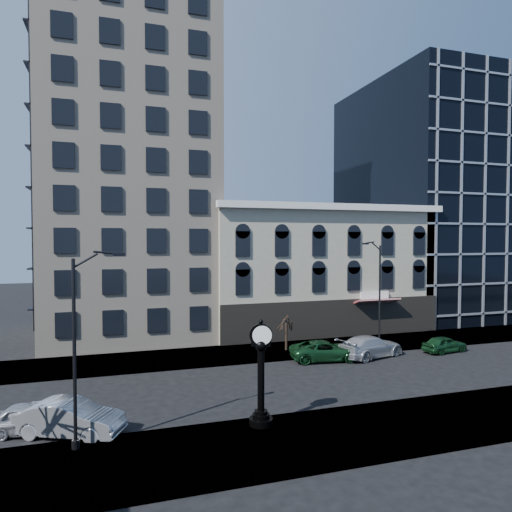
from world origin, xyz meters
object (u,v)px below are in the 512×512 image
object	(u,v)px
car_near_a	(34,418)
car_near_b	(70,418)
street_lamp_near	(89,296)
street_clock	(261,377)

from	to	relation	value
car_near_a	car_near_b	size ratio (longest dim) A/B	0.84
car_near_a	street_lamp_near	bearing A→B (deg)	-121.38
street_clock	car_near_b	xyz separation A→B (m)	(-8.81, 1.78, -1.63)
street_clock	street_lamp_near	world-z (taller)	street_lamp_near
street_clock	car_near_a	distance (m)	10.91
street_lamp_near	car_near_a	xyz separation A→B (m)	(-2.64, 2.45, -5.97)
street_lamp_near	car_near_b	size ratio (longest dim) A/B	1.73
street_clock	car_near_b	world-z (taller)	street_clock
street_clock	street_lamp_near	bearing A→B (deg)	-162.81
street_clock	car_near_a	size ratio (longest dim) A/B	1.22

